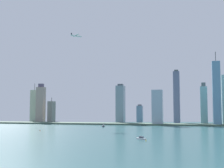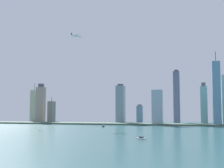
{
  "view_description": "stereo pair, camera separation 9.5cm",
  "coord_description": "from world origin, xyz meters",
  "px_view_note": "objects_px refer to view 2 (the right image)",
  "views": [
    {
      "loc": [
        197.67,
        -329.79,
        38.92
      ],
      "look_at": [
        -6.3,
        444.61,
        107.32
      ],
      "focal_mm": 48.93,
      "sensor_mm": 36.0,
      "label": 1
    },
    {
      "loc": [
        197.76,
        -329.76,
        38.92
      ],
      "look_at": [
        -6.3,
        444.61,
        107.32
      ],
      "focal_mm": 48.93,
      "sensor_mm": 36.0,
      "label": 2
    }
  ],
  "objects_px": {
    "skyscraper_0": "(204,105)",
    "skyscraper_7": "(140,114)",
    "boat_1": "(141,138)",
    "skyscraper_5": "(177,97)",
    "airplane": "(76,36)",
    "skyscraper_4": "(217,93)",
    "boat_3": "(103,126)",
    "skyscraper_8": "(41,104)",
    "skyscraper_3": "(157,107)",
    "channel_buoy_1": "(40,130)",
    "skyscraper_6": "(34,106)",
    "skyscraper_1": "(51,112)",
    "skyscraper_2": "(121,104)",
    "channel_buoy_0": "(146,140)"
  },
  "relations": [
    {
      "from": "skyscraper_6",
      "to": "skyscraper_8",
      "type": "distance_m",
      "value": 36.13
    },
    {
      "from": "skyscraper_1",
      "to": "boat_1",
      "type": "xyz_separation_m",
      "value": [
        360.51,
        -471.71,
        -31.63
      ]
    },
    {
      "from": "skyscraper_5",
      "to": "airplane",
      "type": "distance_m",
      "value": 327.04
    },
    {
      "from": "skyscraper_1",
      "to": "boat_3",
      "type": "bearing_deg",
      "value": -41.23
    },
    {
      "from": "skyscraper_4",
      "to": "boat_3",
      "type": "relative_size",
      "value": 14.3
    },
    {
      "from": "skyscraper_3",
      "to": "skyscraper_4",
      "type": "relative_size",
      "value": 0.49
    },
    {
      "from": "skyscraper_6",
      "to": "boat_3",
      "type": "distance_m",
      "value": 371.99
    },
    {
      "from": "skyscraper_5",
      "to": "boat_3",
      "type": "distance_m",
      "value": 261.96
    },
    {
      "from": "boat_1",
      "to": "skyscraper_7",
      "type": "bearing_deg",
      "value": -51.44
    },
    {
      "from": "skyscraper_7",
      "to": "channel_buoy_0",
      "type": "bearing_deg",
      "value": -79.61
    },
    {
      "from": "skyscraper_3",
      "to": "boat_3",
      "type": "height_order",
      "value": "skyscraper_3"
    },
    {
      "from": "skyscraper_4",
      "to": "skyscraper_8",
      "type": "xyz_separation_m",
      "value": [
        -524.4,
        80.58,
        -22.33
      ]
    },
    {
      "from": "skyscraper_0",
      "to": "boat_3",
      "type": "xyz_separation_m",
      "value": [
        -229.1,
        -164.13,
        -50.76
      ]
    },
    {
      "from": "airplane",
      "to": "boat_3",
      "type": "bearing_deg",
      "value": -82.81
    },
    {
      "from": "boat_3",
      "to": "skyscraper_4",
      "type": "bearing_deg",
      "value": 88.53
    },
    {
      "from": "skyscraper_6",
      "to": "channel_buoy_0",
      "type": "distance_m",
      "value": 676.6
    },
    {
      "from": "skyscraper_1",
      "to": "skyscraper_4",
      "type": "xyz_separation_m",
      "value": [
        486.05,
        -78.9,
        47.09
      ]
    },
    {
      "from": "skyscraper_3",
      "to": "boat_3",
      "type": "distance_m",
      "value": 168.72
    },
    {
      "from": "skyscraper_7",
      "to": "airplane",
      "type": "height_order",
      "value": "airplane"
    },
    {
      "from": "skyscraper_8",
      "to": "skyscraper_2",
      "type": "bearing_deg",
      "value": -3.25
    },
    {
      "from": "skyscraper_1",
      "to": "skyscraper_5",
      "type": "relative_size",
      "value": 0.51
    },
    {
      "from": "skyscraper_0",
      "to": "skyscraper_1",
      "type": "xyz_separation_m",
      "value": [
        -456.66,
        35.3,
        -19.48
      ]
    },
    {
      "from": "boat_3",
      "to": "channel_buoy_1",
      "type": "distance_m",
      "value": 176.92
    },
    {
      "from": "boat_3",
      "to": "skyscraper_7",
      "type": "bearing_deg",
      "value": 141.15
    },
    {
      "from": "skyscraper_6",
      "to": "channel_buoy_0",
      "type": "bearing_deg",
      "value": -49.29
    },
    {
      "from": "boat_3",
      "to": "airplane",
      "type": "distance_m",
      "value": 268.26
    },
    {
      "from": "skyscraper_1",
      "to": "skyscraper_6",
      "type": "relative_size",
      "value": 0.62
    },
    {
      "from": "boat_1",
      "to": "channel_buoy_1",
      "type": "bearing_deg",
      "value": 0.48
    },
    {
      "from": "skyscraper_0",
      "to": "channel_buoy_1",
      "type": "xyz_separation_m",
      "value": [
        -304.21,
        -324.32,
        -51.33
      ]
    },
    {
      "from": "channel_buoy_1",
      "to": "airplane",
      "type": "distance_m",
      "value": 337.03
    },
    {
      "from": "channel_buoy_1",
      "to": "channel_buoy_0",
      "type": "bearing_deg",
      "value": -31.57
    },
    {
      "from": "channel_buoy_0",
      "to": "skyscraper_1",
      "type": "bearing_deg",
      "value": 126.88
    },
    {
      "from": "skyscraper_2",
      "to": "skyscraper_6",
      "type": "xyz_separation_m",
      "value": [
        -295.18,
        31.43,
        -3.56
      ]
    },
    {
      "from": "channel_buoy_1",
      "to": "boat_3",
      "type": "bearing_deg",
      "value": 64.88
    },
    {
      "from": "boat_1",
      "to": "airplane",
      "type": "xyz_separation_m",
      "value": [
        -232.53,
        350.35,
        236.9
      ]
    },
    {
      "from": "skyscraper_4",
      "to": "skyscraper_2",
      "type": "bearing_deg",
      "value": 165.88
    },
    {
      "from": "skyscraper_0",
      "to": "airplane",
      "type": "distance_m",
      "value": 387.23
    },
    {
      "from": "skyscraper_7",
      "to": "channel_buoy_1",
      "type": "xyz_separation_m",
      "value": [
        -123.4,
        -380.17,
        -25.17
      ]
    },
    {
      "from": "skyscraper_2",
      "to": "boat_1",
      "type": "xyz_separation_m",
      "value": [
        135.31,
        -458.4,
        -54.11
      ]
    },
    {
      "from": "skyscraper_1",
      "to": "skyscraper_3",
      "type": "bearing_deg",
      "value": -13.41
    },
    {
      "from": "skyscraper_4",
      "to": "airplane",
      "type": "height_order",
      "value": "airplane"
    },
    {
      "from": "skyscraper_0",
      "to": "skyscraper_7",
      "type": "height_order",
      "value": "skyscraper_0"
    },
    {
      "from": "skyscraper_0",
      "to": "boat_3",
      "type": "distance_m",
      "value": 286.36
    },
    {
      "from": "skyscraper_2",
      "to": "skyscraper_8",
      "type": "bearing_deg",
      "value": 176.75
    },
    {
      "from": "skyscraper_0",
      "to": "skyscraper_2",
      "type": "bearing_deg",
      "value": 174.57
    },
    {
      "from": "skyscraper_0",
      "to": "skyscraper_3",
      "type": "xyz_separation_m",
      "value": [
        -117.3,
        -45.59,
        -7.02
      ]
    },
    {
      "from": "skyscraper_8",
      "to": "boat_3",
      "type": "xyz_separation_m",
      "value": [
        265.9,
        -201.11,
        -56.03
      ]
    },
    {
      "from": "skyscraper_0",
      "to": "skyscraper_8",
      "type": "xyz_separation_m",
      "value": [
        -495.0,
        36.98,
        5.27
      ]
    },
    {
      "from": "boat_1",
      "to": "channel_buoy_1",
      "type": "height_order",
      "value": "boat_1"
    },
    {
      "from": "skyscraper_8",
      "to": "skyscraper_3",
      "type": "bearing_deg",
      "value": -12.33
    }
  ]
}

